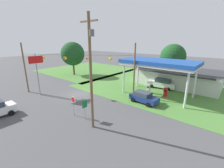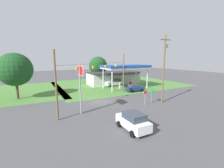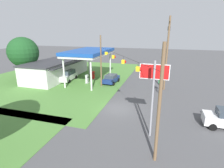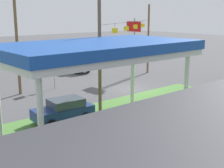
{
  "view_description": "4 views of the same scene",
  "coord_description": "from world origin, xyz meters",
  "px_view_note": "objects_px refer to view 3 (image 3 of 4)",
  "views": [
    {
      "loc": [
        20.01,
        -14.98,
        8.97
      ],
      "look_at": [
        4.18,
        4.01,
        1.72
      ],
      "focal_mm": 24.0,
      "sensor_mm": 36.0,
      "label": 1
    },
    {
      "loc": [
        -10.19,
        -23.67,
        7.53
      ],
      "look_at": [
        2.49,
        0.33,
        2.92
      ],
      "focal_mm": 24.0,
      "sensor_mm": 36.0,
      "label": 2
    },
    {
      "loc": [
        -19.21,
        -5.05,
        9.22
      ],
      "look_at": [
        4.5,
        2.05,
        1.7
      ],
      "focal_mm": 28.0,
      "sensor_mm": 36.0,
      "label": 3
    },
    {
      "loc": [
        21.48,
        22.08,
        7.52
      ],
      "look_at": [
        3.81,
        1.56,
        1.36
      ],
      "focal_mm": 50.0,
      "sensor_mm": 36.0,
      "label": 4
    }
  ],
  "objects_px": {
    "car_at_pumps_front": "(111,79)",
    "stop_sign_overhead": "(154,83)",
    "tree_behind_station": "(23,52)",
    "utility_pole_main": "(167,51)",
    "gas_station_canopy": "(89,53)",
    "stop_sign_roadside": "(163,85)",
    "car_at_pumps_rear": "(68,75)",
    "fuel_pump_far": "(93,75)",
    "gas_station_store": "(58,69)",
    "fuel_pump_near": "(87,79)",
    "route_sign": "(161,82)"
  },
  "relations": [
    {
      "from": "car_at_pumps_rear",
      "to": "tree_behind_station",
      "type": "distance_m",
      "value": 9.73
    },
    {
      "from": "car_at_pumps_rear",
      "to": "gas_station_store",
      "type": "bearing_deg",
      "value": -120.46
    },
    {
      "from": "car_at_pumps_front",
      "to": "route_sign",
      "type": "xyz_separation_m",
      "value": [
        -2.87,
        -8.81,
        0.84
      ]
    },
    {
      "from": "gas_station_canopy",
      "to": "fuel_pump_near",
      "type": "bearing_deg",
      "value": -179.94
    },
    {
      "from": "car_at_pumps_front",
      "to": "stop_sign_roadside",
      "type": "xyz_separation_m",
      "value": [
        -4.62,
        -9.1,
        0.94
      ]
    },
    {
      "from": "fuel_pump_near",
      "to": "fuel_pump_far",
      "type": "bearing_deg",
      "value": 0.0
    },
    {
      "from": "fuel_pump_near",
      "to": "stop_sign_roadside",
      "type": "height_order",
      "value": "stop_sign_roadside"
    },
    {
      "from": "stop_sign_roadside",
      "to": "car_at_pumps_rear",
      "type": "bearing_deg",
      "value": -102.67
    },
    {
      "from": "fuel_pump_far",
      "to": "car_at_pumps_rear",
      "type": "distance_m",
      "value": 4.85
    },
    {
      "from": "car_at_pumps_front",
      "to": "utility_pole_main",
      "type": "xyz_separation_m",
      "value": [
        -0.97,
        -9.34,
        5.46
      ]
    },
    {
      "from": "gas_station_store",
      "to": "car_at_pumps_rear",
      "type": "relative_size",
      "value": 2.98
    },
    {
      "from": "route_sign",
      "to": "car_at_pumps_rear",
      "type": "bearing_deg",
      "value": 82.73
    },
    {
      "from": "gas_station_canopy",
      "to": "stop_sign_roadside",
      "type": "height_order",
      "value": "gas_station_canopy"
    },
    {
      "from": "fuel_pump_near",
      "to": "fuel_pump_far",
      "type": "distance_m",
      "value": 3.04
    },
    {
      "from": "gas_station_store",
      "to": "fuel_pump_far",
      "type": "relative_size",
      "value": 9.68
    },
    {
      "from": "gas_station_store",
      "to": "stop_sign_overhead",
      "type": "bearing_deg",
      "value": -128.48
    },
    {
      "from": "gas_station_store",
      "to": "fuel_pump_near",
      "type": "relative_size",
      "value": 9.68
    },
    {
      "from": "route_sign",
      "to": "gas_station_store",
      "type": "bearing_deg",
      "value": 79.67
    },
    {
      "from": "stop_sign_roadside",
      "to": "fuel_pump_far",
      "type": "bearing_deg",
      "value": -115.21
    },
    {
      "from": "car_at_pumps_front",
      "to": "car_at_pumps_rear",
      "type": "bearing_deg",
      "value": 99.04
    },
    {
      "from": "gas_station_store",
      "to": "fuel_pump_near",
      "type": "xyz_separation_m",
      "value": [
        -2.26,
        -7.53,
        -1.07
      ]
    },
    {
      "from": "gas_station_canopy",
      "to": "route_sign",
      "type": "height_order",
      "value": "gas_station_canopy"
    },
    {
      "from": "gas_station_store",
      "to": "stop_sign_roadside",
      "type": "bearing_deg",
      "value": -104.76
    },
    {
      "from": "gas_station_store",
      "to": "tree_behind_station",
      "type": "distance_m",
      "value": 7.0
    },
    {
      "from": "gas_station_canopy",
      "to": "route_sign",
      "type": "bearing_deg",
      "value": -103.0
    },
    {
      "from": "fuel_pump_near",
      "to": "utility_pole_main",
      "type": "height_order",
      "value": "utility_pole_main"
    },
    {
      "from": "stop_sign_roadside",
      "to": "route_sign",
      "type": "distance_m",
      "value": 1.77
    },
    {
      "from": "gas_station_canopy",
      "to": "utility_pole_main",
      "type": "distance_m",
      "value": 13.66
    },
    {
      "from": "car_at_pumps_front",
      "to": "gas_station_store",
      "type": "bearing_deg",
      "value": 90.29
    },
    {
      "from": "fuel_pump_far",
      "to": "stop_sign_overhead",
      "type": "distance_m",
      "value": 21.36
    },
    {
      "from": "car_at_pumps_front",
      "to": "stop_sign_roadside",
      "type": "relative_size",
      "value": 1.73
    },
    {
      "from": "fuel_pump_near",
      "to": "car_at_pumps_front",
      "type": "xyz_separation_m",
      "value": [
        1.38,
        -4.24,
        0.11
      ]
    },
    {
      "from": "car_at_pumps_rear",
      "to": "stop_sign_roadside",
      "type": "xyz_separation_m",
      "value": [
        -3.95,
        -17.59,
        0.79
      ]
    },
    {
      "from": "tree_behind_station",
      "to": "utility_pole_main",
      "type": "bearing_deg",
      "value": -87.84
    },
    {
      "from": "fuel_pump_far",
      "to": "gas_station_store",
      "type": "bearing_deg",
      "value": 95.94
    },
    {
      "from": "stop_sign_roadside",
      "to": "tree_behind_station",
      "type": "bearing_deg",
      "value": -95.76
    },
    {
      "from": "gas_station_store",
      "to": "fuel_pump_far",
      "type": "bearing_deg",
      "value": -84.06
    },
    {
      "from": "stop_sign_overhead",
      "to": "tree_behind_station",
      "type": "height_order",
      "value": "tree_behind_station"
    },
    {
      "from": "car_at_pumps_front",
      "to": "stop_sign_overhead",
      "type": "height_order",
      "value": "stop_sign_overhead"
    },
    {
      "from": "fuel_pump_far",
      "to": "utility_pole_main",
      "type": "distance_m",
      "value": 14.91
    },
    {
      "from": "car_at_pumps_front",
      "to": "stop_sign_overhead",
      "type": "relative_size",
      "value": 0.62
    },
    {
      "from": "gas_station_canopy",
      "to": "fuel_pump_near",
      "type": "xyz_separation_m",
      "value": [
        -1.52,
        -0.0,
        -4.65
      ]
    },
    {
      "from": "stop_sign_roadside",
      "to": "stop_sign_overhead",
      "type": "distance_m",
      "value": 10.98
    },
    {
      "from": "fuel_pump_far",
      "to": "stop_sign_roadside",
      "type": "xyz_separation_m",
      "value": [
        -6.28,
        -13.34,
        1.05
      ]
    },
    {
      "from": "fuel_pump_far",
      "to": "stop_sign_overhead",
      "type": "bearing_deg",
      "value": -143.13
    },
    {
      "from": "stop_sign_overhead",
      "to": "tree_behind_station",
      "type": "bearing_deg",
      "value": 62.75
    },
    {
      "from": "car_at_pumps_rear",
      "to": "tree_behind_station",
      "type": "bearing_deg",
      "value": -86.61
    },
    {
      "from": "car_at_pumps_front",
      "to": "stop_sign_overhead",
      "type": "bearing_deg",
      "value": -146.55
    },
    {
      "from": "fuel_pump_far",
      "to": "car_at_pumps_front",
      "type": "distance_m",
      "value": 4.55
    },
    {
      "from": "gas_station_store",
      "to": "stop_sign_roadside",
      "type": "height_order",
      "value": "gas_station_store"
    }
  ]
}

